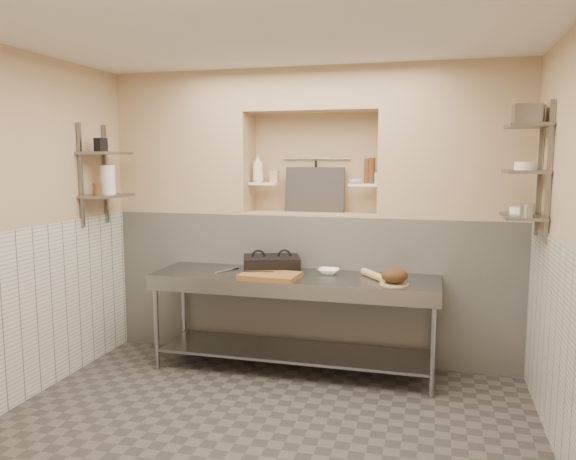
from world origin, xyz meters
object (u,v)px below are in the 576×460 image
(panini_press, at_px, (271,264))
(bread_loaf, at_px, (395,275))
(cutting_board, at_px, (270,276))
(jug_left, at_px, (108,180))
(prep_table, at_px, (293,303))
(bottle_soap, at_px, (258,168))
(mixing_bowl, at_px, (329,271))
(bowl_alcove, at_px, (355,182))
(rolling_pin, at_px, (375,276))

(panini_press, xyz_separation_m, bread_loaf, (1.16, -0.28, 0.01))
(cutting_board, distance_m, bread_loaf, 1.08)
(cutting_board, distance_m, jug_left, 1.82)
(prep_table, distance_m, bottle_soap, 1.44)
(prep_table, height_order, cutting_board, cutting_board)
(panini_press, height_order, bread_loaf, bread_loaf)
(prep_table, distance_m, panini_press, 0.43)
(mixing_bowl, distance_m, bottle_soap, 1.31)
(prep_table, bearing_deg, bottle_soap, 131.94)
(cutting_board, bearing_deg, mixing_bowl, 34.92)
(panini_press, relative_size, bowl_alcove, 5.03)
(mixing_bowl, height_order, jug_left, jug_left)
(panini_press, relative_size, cutting_board, 1.22)
(mixing_bowl, distance_m, rolling_pin, 0.46)
(bread_loaf, xyz_separation_m, bottle_soap, (-1.43, 0.72, 0.88))
(cutting_board, height_order, jug_left, jug_left)
(cutting_board, bearing_deg, bowl_alcove, 47.65)
(panini_press, height_order, jug_left, jug_left)
(bowl_alcove, bearing_deg, bread_loaf, -57.43)
(rolling_pin, bearing_deg, bowl_alcove, 116.87)
(mixing_bowl, xyz_separation_m, jug_left, (-2.09, -0.26, 0.83))
(bottle_soap, bearing_deg, bowl_alcove, -2.37)
(bottle_soap, bearing_deg, rolling_pin, -23.83)
(rolling_pin, height_order, bread_loaf, bread_loaf)
(cutting_board, xyz_separation_m, bottle_soap, (-0.35, 0.75, 0.93))
(bowl_alcove, bearing_deg, jug_left, -164.23)
(bottle_soap, relative_size, bowl_alcove, 2.36)
(prep_table, xyz_separation_m, rolling_pin, (0.74, 0.02, 0.29))
(prep_table, relative_size, mixing_bowl, 13.30)
(panini_press, xyz_separation_m, mixing_bowl, (0.54, 0.02, -0.05))
(bottle_soap, bearing_deg, cutting_board, -65.24)
(cutting_board, relative_size, jug_left, 1.82)
(bread_loaf, bearing_deg, bowl_alcove, 122.57)
(bowl_alcove, bearing_deg, panini_press, -151.07)
(bread_loaf, bearing_deg, cutting_board, -178.65)
(bowl_alcove, height_order, jug_left, jug_left)
(panini_press, xyz_separation_m, cutting_board, (0.08, -0.31, -0.05))
(panini_press, height_order, bottle_soap, bottle_soap)
(panini_press, height_order, cutting_board, panini_press)
(panini_press, distance_m, mixing_bowl, 0.55)
(cutting_board, relative_size, rolling_pin, 1.17)
(mixing_bowl, bearing_deg, panini_press, -178.23)
(mixing_bowl, distance_m, jug_left, 2.26)
(bread_loaf, relative_size, bowl_alcove, 1.83)
(panini_press, xyz_separation_m, jug_left, (-1.55, -0.24, 0.78))
(cutting_board, distance_m, rolling_pin, 0.92)
(cutting_board, relative_size, bread_loaf, 2.26)
(panini_press, relative_size, rolling_pin, 1.43)
(prep_table, distance_m, jug_left, 2.11)
(panini_press, distance_m, rolling_pin, 0.99)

